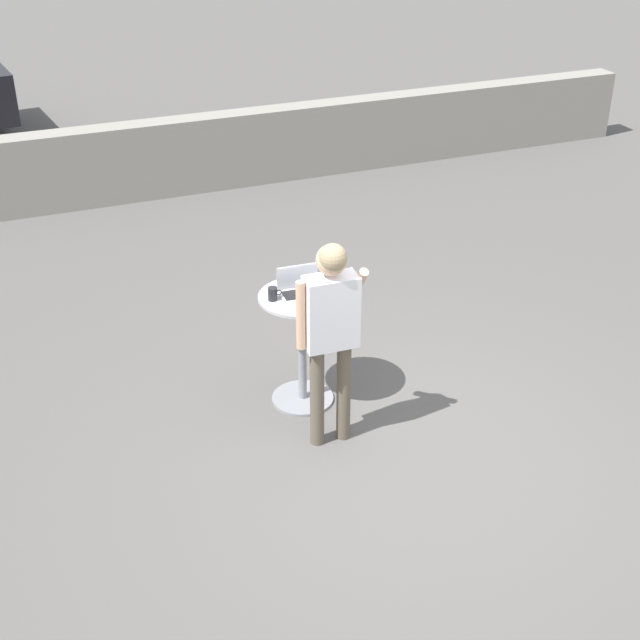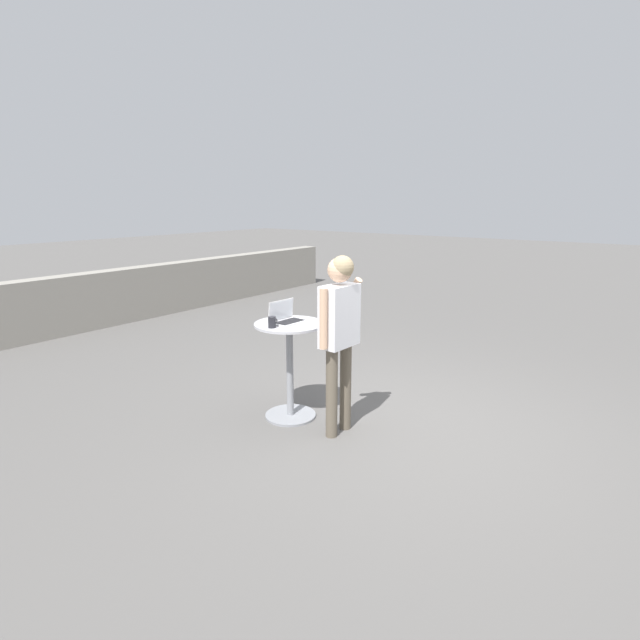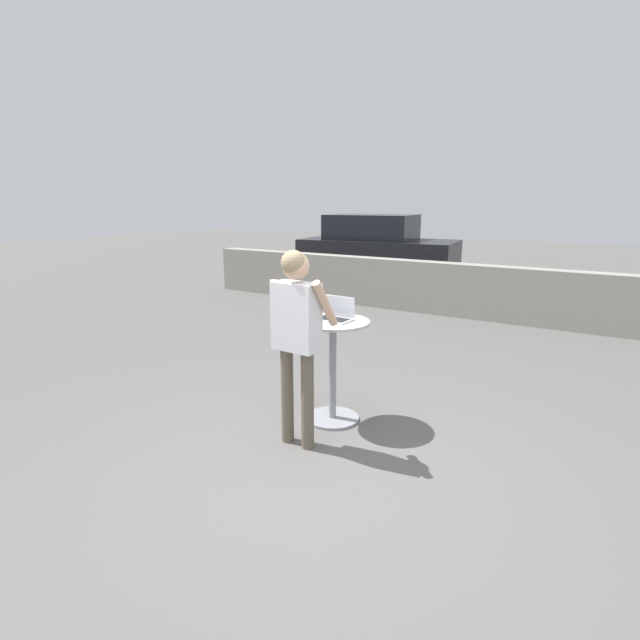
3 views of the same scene
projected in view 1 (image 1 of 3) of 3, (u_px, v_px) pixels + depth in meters
name	position (u px, v px, depth m)	size (l,w,h in m)	color
ground_plane	(406.00, 457.00, 6.86)	(50.00, 50.00, 0.00)	#5B5956
pavement_kerb	(195.00, 154.00, 11.58)	(12.90, 0.35, 0.97)	gray
cafe_table	(302.00, 338.00, 7.25)	(0.70, 0.70, 1.00)	gray
laptop	(300.00, 288.00, 7.06)	(0.35, 0.25, 0.22)	silver
coffee_mug	(273.00, 294.00, 6.96)	(0.11, 0.07, 0.11)	#232328
standing_person	(331.00, 320.00, 6.52)	(0.55, 0.37, 1.71)	brown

